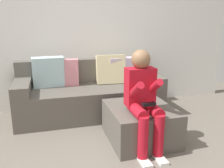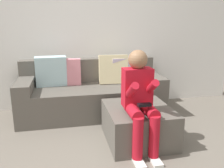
{
  "view_description": "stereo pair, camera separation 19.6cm",
  "coord_description": "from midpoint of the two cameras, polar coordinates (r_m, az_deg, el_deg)",
  "views": [
    {
      "loc": [
        -0.54,
        -1.87,
        1.4
      ],
      "look_at": [
        0.28,
        1.1,
        0.6
      ],
      "focal_mm": 38.05,
      "sensor_mm": 36.0,
      "label": 1
    },
    {
      "loc": [
        -0.35,
        -1.92,
        1.4
      ],
      "look_at": [
        0.28,
        1.1,
        0.6
      ],
      "focal_mm": 38.05,
      "sensor_mm": 36.0,
      "label": 2
    }
  ],
  "objects": [
    {
      "name": "wall_back",
      "position": [
        4.0,
        -5.57,
        12.72
      ],
      "size": [
        5.42,
        0.1,
        2.55
      ],
      "primitive_type": "cube",
      "color": "white",
      "rests_on": "ground_plane"
    },
    {
      "name": "couch_sectional",
      "position": [
        3.73,
        -3.56,
        -1.98
      ],
      "size": [
        2.16,
        0.88,
        0.91
      ],
      "color": "#59544C",
      "rests_on": "ground_plane"
    },
    {
      "name": "ottoman",
      "position": [
        2.94,
        8.2,
        -9.48
      ],
      "size": [
        0.76,
        0.83,
        0.42
      ],
      "primitive_type": "cube",
      "color": "#59544C",
      "rests_on": "ground_plane"
    },
    {
      "name": "person_seated",
      "position": [
        2.59,
        8.87,
        -3.19
      ],
      "size": [
        0.32,
        0.61,
        1.12
      ],
      "color": "red",
      "rests_on": "ground_plane"
    }
  ]
}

